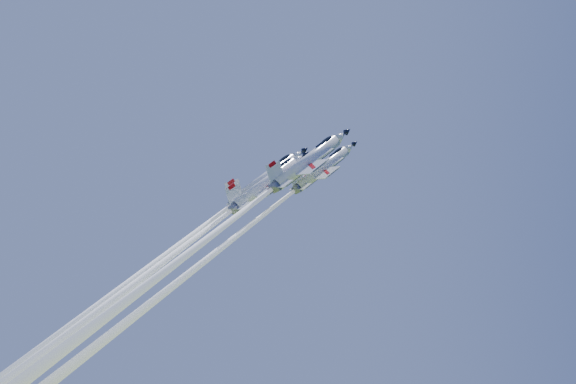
# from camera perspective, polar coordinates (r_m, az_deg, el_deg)

# --- Properties ---
(jet_lead) EXTENTS (39.77, 25.87, 43.38)m
(jet_lead) POSITION_cam_1_polar(r_m,az_deg,el_deg) (97.63, -5.72, -4.79)
(jet_lead) COLOR silver
(jet_left) EXTENTS (49.35, 32.11, 53.89)m
(jet_left) POSITION_cam_1_polar(r_m,az_deg,el_deg) (103.42, -13.01, -7.13)
(jet_left) COLOR silver
(jet_right) EXTENTS (41.37, 26.89, 44.64)m
(jet_right) POSITION_cam_1_polar(r_m,az_deg,el_deg) (92.18, -7.49, -4.38)
(jet_right) COLOR silver
(jet_slot) EXTENTS (45.99, 29.92, 50.26)m
(jet_slot) POSITION_cam_1_polar(r_m,az_deg,el_deg) (94.87, -13.17, -7.73)
(jet_slot) COLOR silver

